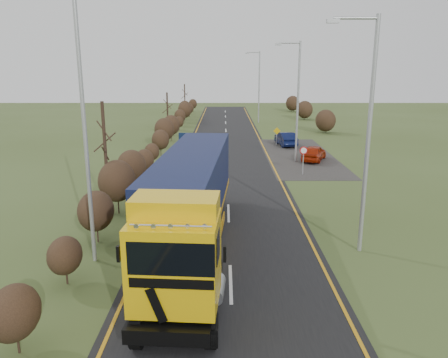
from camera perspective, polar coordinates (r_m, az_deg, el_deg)
ground at (r=20.15m, az=0.70°, el=-8.20°), size 160.00×160.00×0.00m
road at (r=29.63m, az=0.47°, el=-0.72°), size 8.00×120.00×0.02m
layby at (r=39.94m, az=9.73°, el=3.04°), size 6.00×18.00×0.02m
lane_markings at (r=29.33m, az=0.47°, el=-0.84°), size 7.52×116.00×0.01m
hedgerow at (r=27.80m, az=-11.95°, el=1.36°), size 2.24×102.04×6.05m
lorry at (r=18.54m, az=-4.33°, el=-2.49°), size 3.37×15.13×4.18m
car_red_hatchback at (r=37.90m, az=11.65°, el=3.34°), size 2.96×4.20×1.33m
car_blue_sedan at (r=44.83m, az=8.07°, el=5.20°), size 1.94×4.29×1.36m
streetlight_near at (r=18.70m, az=18.07°, el=6.43°), size 2.06×0.19×9.72m
streetlight_mid at (r=36.65m, az=9.44°, el=10.56°), size 2.07×0.20×9.77m
streetlight_far at (r=63.09m, az=4.49°, el=12.30°), size 2.09×0.20×9.88m
left_pole at (r=17.64m, az=-17.70°, el=5.52°), size 0.16×0.16×10.45m
speed_sign at (r=32.62m, az=10.33°, el=3.06°), size 0.58×0.10×2.11m
warning_board at (r=44.45m, az=6.90°, el=5.77°), size 0.72×0.11×1.89m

